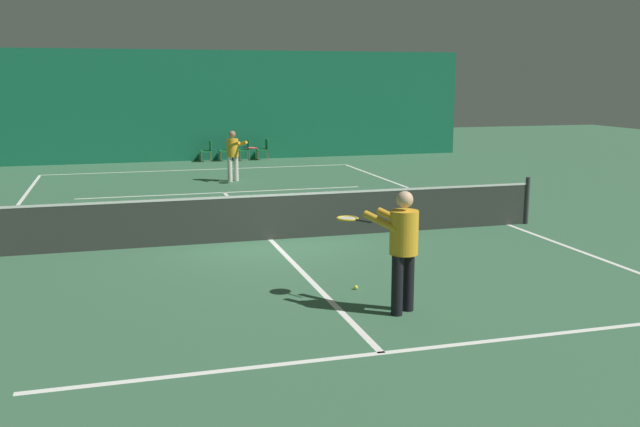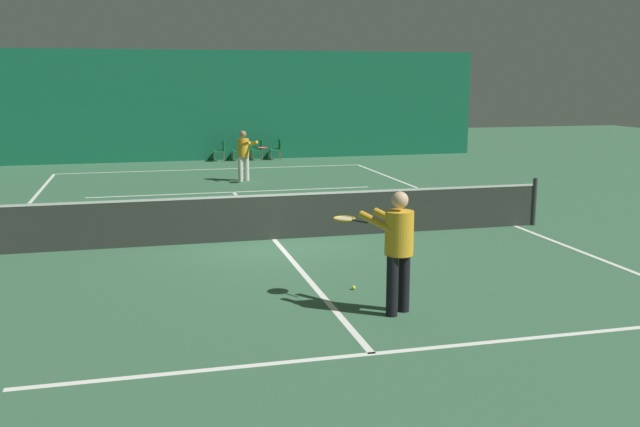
% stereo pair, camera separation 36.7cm
% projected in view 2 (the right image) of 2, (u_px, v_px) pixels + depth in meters
% --- Properties ---
extents(ground_plane, '(60.00, 60.00, 0.00)m').
position_uv_depth(ground_plane, '(274.00, 239.00, 14.66)').
color(ground_plane, '#386647').
extents(backdrop_curtain, '(23.00, 0.12, 4.37)m').
position_uv_depth(backdrop_curtain, '(204.00, 106.00, 28.45)').
color(backdrop_curtain, '#146042').
rests_on(backdrop_curtain, ground).
extents(court_line_baseline_far, '(11.00, 0.10, 0.00)m').
position_uv_depth(court_line_baseline_far, '(214.00, 169.00, 25.99)').
color(court_line_baseline_far, white).
rests_on(court_line_baseline_far, ground).
extents(court_line_service_far, '(8.25, 0.10, 0.00)m').
position_uv_depth(court_line_service_far, '(233.00, 192.00, 20.75)').
color(court_line_service_far, white).
rests_on(court_line_service_far, ground).
extents(court_line_service_near, '(8.25, 0.10, 0.00)m').
position_uv_depth(court_line_service_near, '(372.00, 354.00, 8.56)').
color(court_line_service_near, white).
rests_on(court_line_service_near, ground).
extents(court_line_sideline_right, '(0.10, 23.80, 0.00)m').
position_uv_depth(court_line_sideline_right, '(515.00, 226.00, 15.99)').
color(court_line_sideline_right, white).
rests_on(court_line_sideline_right, ground).
extents(court_line_centre, '(0.10, 12.80, 0.00)m').
position_uv_depth(court_line_centre, '(274.00, 239.00, 14.66)').
color(court_line_centre, white).
rests_on(court_line_centre, ground).
extents(tennis_net, '(12.00, 0.10, 1.07)m').
position_uv_depth(tennis_net, '(274.00, 215.00, 14.56)').
color(tennis_net, '#2D332D').
rests_on(tennis_net, ground).
extents(player_near, '(1.04, 1.36, 1.74)m').
position_uv_depth(player_near, '(397.00, 243.00, 9.88)').
color(player_near, black).
rests_on(player_near, ground).
extents(player_far, '(0.96, 1.33, 1.62)m').
position_uv_depth(player_far, '(244.00, 152.00, 22.82)').
color(player_far, beige).
rests_on(player_far, ground).
extents(courtside_chair_0, '(0.44, 0.44, 0.84)m').
position_uv_depth(courtside_chair_0, '(221.00, 149.00, 28.38)').
color(courtside_chair_0, brown).
rests_on(courtside_chair_0, ground).
extents(courtside_chair_1, '(0.44, 0.44, 0.84)m').
position_uv_depth(courtside_chair_1, '(240.00, 149.00, 28.56)').
color(courtside_chair_1, brown).
rests_on(courtside_chair_1, ground).
extents(courtside_chair_2, '(0.44, 0.44, 0.84)m').
position_uv_depth(courtside_chair_2, '(258.00, 148.00, 28.75)').
color(courtside_chair_2, brown).
rests_on(courtside_chair_2, ground).
extents(courtside_chair_3, '(0.44, 0.44, 0.84)m').
position_uv_depth(courtside_chair_3, '(277.00, 148.00, 28.93)').
color(courtside_chair_3, brown).
rests_on(courtside_chair_3, ground).
extents(tennis_ball, '(0.07, 0.07, 0.07)m').
position_uv_depth(tennis_ball, '(354.00, 288.00, 11.16)').
color(tennis_ball, '#D1DB33').
rests_on(tennis_ball, ground).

